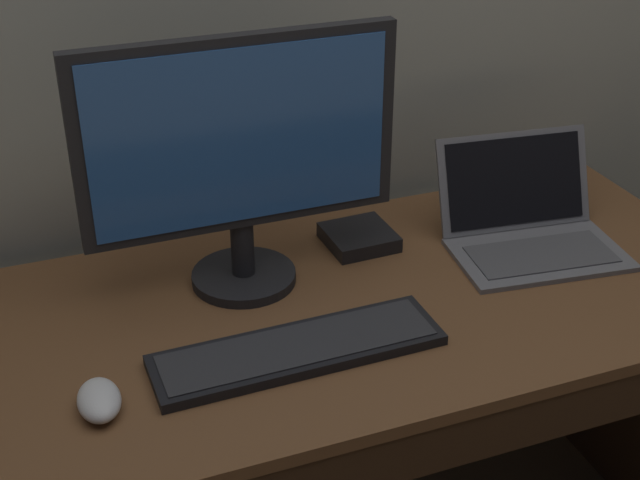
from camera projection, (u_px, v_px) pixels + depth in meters
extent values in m
cube|color=brown|center=(355.00, 304.00, 1.66)|extent=(1.53, 0.70, 0.02)
cube|color=#3D2716|center=(436.00, 445.00, 1.42)|extent=(1.47, 0.02, 0.10)
cube|color=slate|center=(539.00, 255.00, 1.78)|extent=(0.36, 0.24, 0.01)
cube|color=#505054|center=(542.00, 254.00, 1.77)|extent=(0.30, 0.16, 0.00)
cube|color=slate|center=(514.00, 181.00, 1.85)|extent=(0.34, 0.12, 0.19)
cube|color=black|center=(515.00, 181.00, 1.85)|extent=(0.31, 0.11, 0.17)
cylinder|color=black|center=(244.00, 276.00, 1.70)|extent=(0.20, 0.20, 0.02)
cylinder|color=black|center=(242.00, 247.00, 1.67)|extent=(0.04, 0.04, 0.11)
cube|color=black|center=(239.00, 134.00, 1.55)|extent=(0.58, 0.03, 0.35)
cube|color=#28569E|center=(242.00, 138.00, 1.53)|extent=(0.53, 0.00, 0.32)
cube|color=black|center=(298.00, 350.00, 1.50)|extent=(0.50, 0.15, 0.02)
cube|color=#2D2D30|center=(298.00, 345.00, 1.49)|extent=(0.47, 0.12, 0.00)
ellipsoid|color=white|center=(99.00, 400.00, 1.37)|extent=(0.07, 0.11, 0.04)
cube|color=black|center=(359.00, 237.00, 1.83)|extent=(0.14, 0.14, 0.03)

